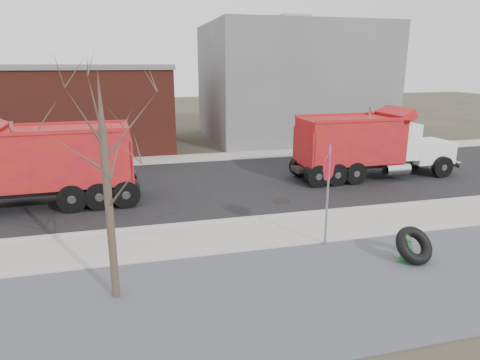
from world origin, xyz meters
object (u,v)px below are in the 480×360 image
object	(u,v)px
fire_hydrant	(405,249)
dump_truck_red_a	(369,143)
stop_sign	(328,179)
dump_truck_red_b	(37,163)
truck_tire	(414,245)

from	to	relation	value
fire_hydrant	dump_truck_red_a	size ratio (longest dim) A/B	0.10
stop_sign	dump_truck_red_a	distance (m)	8.71
dump_truck_red_a	dump_truck_red_b	world-z (taller)	dump_truck_red_b
fire_hydrant	truck_tire	distance (m)	0.26
fire_hydrant	dump_truck_red_a	bearing A→B (deg)	56.59
truck_tire	stop_sign	bearing A→B (deg)	138.56
fire_hydrant	stop_sign	size ratio (longest dim) A/B	0.26
stop_sign	dump_truck_red_a	world-z (taller)	dump_truck_red_a
fire_hydrant	stop_sign	world-z (taller)	stop_sign
fire_hydrant	dump_truck_red_b	size ratio (longest dim) A/B	0.10
truck_tire	stop_sign	world-z (taller)	stop_sign
fire_hydrant	dump_truck_red_b	bearing A→B (deg)	135.01
fire_hydrant	dump_truck_red_a	xyz separation A→B (m)	(3.78, 8.40, 1.30)
stop_sign	dump_truck_red_b	distance (m)	10.71
truck_tire	stop_sign	xyz separation A→B (m)	(-1.85, 1.64, 1.58)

